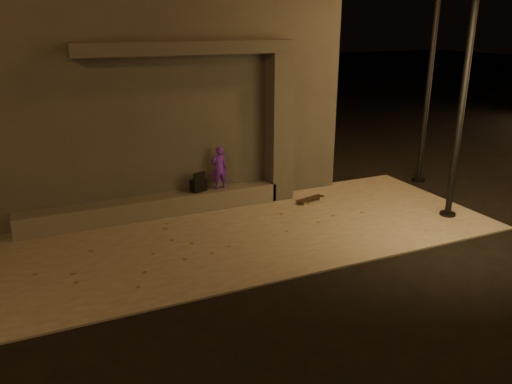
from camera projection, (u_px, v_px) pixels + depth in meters
name	position (u px, v px, depth m)	size (l,w,h in m)	color
ground	(287.00, 275.00, 8.96)	(120.00, 120.00, 0.00)	black
sidewalk	(244.00, 233.00, 10.68)	(11.00, 4.40, 0.04)	#656059
building	(143.00, 89.00, 13.34)	(9.00, 5.10, 5.22)	#3D3A37
ledge	(155.00, 206.00, 11.53)	(6.00, 0.55, 0.45)	#57554F
column	(279.00, 128.00, 12.27)	(0.55, 0.55, 3.60)	#3D3A37
canopy	(189.00, 48.00, 10.83)	(5.00, 0.70, 0.28)	#3D3A37
skateboarder	(219.00, 168.00, 11.92)	(0.38, 0.25, 1.03)	#561CBB
backpack	(198.00, 184.00, 11.82)	(0.40, 0.32, 0.49)	black
skateboard	(310.00, 199.00, 12.48)	(0.84, 0.42, 0.09)	black
street_lamp_0	(473.00, 19.00, 10.24)	(0.36, 0.36, 7.72)	black
street_lamp_2	(436.00, 22.00, 12.87)	(0.36, 0.36, 7.63)	black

